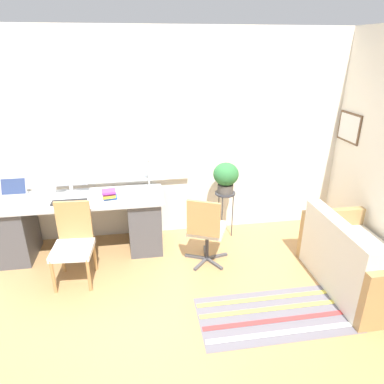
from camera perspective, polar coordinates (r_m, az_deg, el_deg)
The scene contains 16 objects.
ground_plane at distance 4.40m, azimuth -8.22°, elevation -11.20°, with size 14.00×14.00×0.00m, color tan.
wall_back_with_window at distance 4.52m, azimuth -9.44°, elevation 8.64°, with size 9.00×0.12×2.70m.
wall_right_with_picture at distance 4.72m, azimuth 27.73°, elevation 6.85°, with size 0.08×9.00×2.70m.
desk at distance 4.54m, azimuth -17.91°, elevation -5.03°, with size 2.06×0.66×0.75m.
laptop at distance 4.69m, azimuth -27.79°, elevation -0.39°, with size 0.31×0.30×0.22m.
monitor at distance 4.49m, azimuth -19.78°, elevation 2.62°, with size 0.42×0.17×0.44m.
keyboard at distance 4.30m, azimuth -19.81°, elevation -1.57°, with size 0.41×0.13×0.02m.
mouse at distance 4.24m, azimuth -16.28°, elevation -1.38°, with size 0.04×0.06×0.03m.
desk_lamp at distance 4.39m, azimuth -7.29°, elevation 4.38°, with size 0.12×0.12×0.44m.
book_stack at distance 4.27m, azimuth -13.62°, elevation -0.38°, with size 0.19×0.20×0.11m.
desk_chair_wooden at distance 4.04m, azimuth -19.19°, elevation -7.89°, with size 0.45×0.46×0.89m.
office_chair_swivel at distance 4.06m, azimuth 2.36°, elevation -6.18°, with size 0.55×0.57×0.89m.
couch_loveseat at distance 4.21m, azimuth 25.65°, elevation -10.70°, with size 0.79×1.33×0.80m.
plant_stand at distance 4.60m, azimuth 5.52°, elevation -0.99°, with size 0.27×0.27×0.67m.
potted_plant at distance 4.48m, azimuth 5.67°, elevation 2.66°, with size 0.33×0.33×0.41m.
floor_rug_striped at distance 3.70m, azimuth 13.63°, elevation -19.23°, with size 1.53×0.71×0.01m.
Camera 1 is at (0.05, -3.64, 2.46)m, focal length 32.00 mm.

